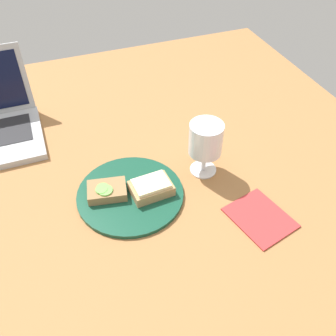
# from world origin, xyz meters

# --- Properties ---
(wooden_table) EXTENTS (1.40, 1.40, 0.03)m
(wooden_table) POSITION_xyz_m (0.00, 0.00, 0.01)
(wooden_table) COLOR #9E6B3D
(wooden_table) RESTS_ON ground
(plate) EXTENTS (0.26, 0.26, 0.01)m
(plate) POSITION_xyz_m (-0.05, -0.06, 0.04)
(plate) COLOR #144733
(plate) RESTS_ON wooden_table
(sandwich_with_cheese) EXTENTS (0.10, 0.08, 0.03)m
(sandwich_with_cheese) POSITION_xyz_m (0.00, -0.08, 0.06)
(sandwich_with_cheese) COLOR #A88456
(sandwich_with_cheese) RESTS_ON plate
(sandwich_with_cucumber) EXTENTS (0.10, 0.08, 0.03)m
(sandwich_with_cucumber) POSITION_xyz_m (-0.10, -0.05, 0.05)
(sandwich_with_cucumber) COLOR #937047
(sandwich_with_cucumber) RESTS_ON plate
(wine_glass) EXTENTS (0.08, 0.08, 0.15)m
(wine_glass) POSITION_xyz_m (0.15, -0.04, 0.13)
(wine_glass) COLOR white
(wine_glass) RESTS_ON wooden_table
(napkin) EXTENTS (0.15, 0.16, 0.00)m
(napkin) POSITION_xyz_m (0.21, -0.23, 0.03)
(napkin) COLOR #B23333
(napkin) RESTS_ON wooden_table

